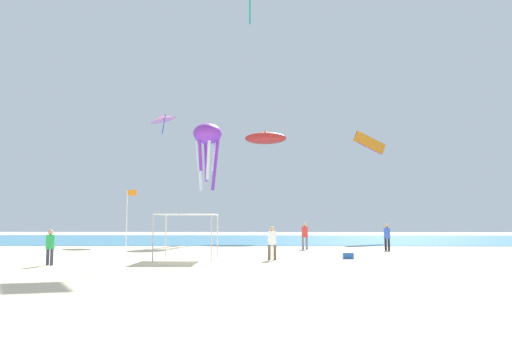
% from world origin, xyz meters
% --- Properties ---
extents(ground, '(110.00, 110.00, 0.10)m').
position_xyz_m(ground, '(0.00, 0.00, -0.05)').
color(ground, beige).
extents(ocean_strip, '(110.00, 24.63, 0.03)m').
position_xyz_m(ocean_strip, '(0.00, 28.43, 0.01)').
color(ocean_strip, teal).
rests_on(ocean_strip, ground).
extents(canopy_tent, '(3.01, 3.11, 2.42)m').
position_xyz_m(canopy_tent, '(-4.24, 3.92, 2.30)').
color(canopy_tent, '#B2B2B7').
rests_on(canopy_tent, ground).
extents(person_near_tent, '(0.43, 0.45, 1.81)m').
position_xyz_m(person_near_tent, '(8.25, 11.31, 1.06)').
color(person_near_tent, black).
rests_on(person_near_tent, ground).
extents(person_leftmost, '(0.45, 0.45, 1.88)m').
position_xyz_m(person_leftmost, '(2.71, 12.26, 1.11)').
color(person_leftmost, slate).
rests_on(person_leftmost, ground).
extents(person_central, '(0.46, 0.42, 1.76)m').
position_xyz_m(person_central, '(0.29, 3.72, 1.03)').
color(person_central, brown).
rests_on(person_central, ground).
extents(person_rightmost, '(0.41, 0.39, 1.66)m').
position_xyz_m(person_rightmost, '(-10.13, 0.73, 0.98)').
color(person_rightmost, '#33384C').
rests_on(person_rightmost, ground).
extents(banner_flag, '(0.61, 0.06, 3.94)m').
position_xyz_m(banner_flag, '(-8.50, 7.49, 2.35)').
color(banner_flag, silver).
rests_on(banner_flag, ground).
extents(cooler_box, '(0.57, 0.37, 0.35)m').
position_xyz_m(cooler_box, '(4.43, 4.65, 0.18)').
color(cooler_box, blue).
rests_on(cooler_box, ground).
extents(kite_delta_pink, '(3.21, 3.19, 2.35)m').
position_xyz_m(kite_delta_pink, '(-10.16, 24.07, 12.04)').
color(kite_delta_pink, pink).
extents(kite_octopus_purple, '(3.65, 3.65, 6.09)m').
position_xyz_m(kite_octopus_purple, '(-5.33, 20.75, 9.53)').
color(kite_octopus_purple, purple).
extents(kite_parafoil_orange, '(3.62, 1.68, 2.32)m').
position_xyz_m(kite_parafoil_orange, '(10.68, 26.90, 9.94)').
color(kite_parafoil_orange, orange).
extents(kite_inflatable_red, '(4.39, 1.63, 1.69)m').
position_xyz_m(kite_inflatable_red, '(-0.05, 27.29, 10.56)').
color(kite_inflatable_red, red).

